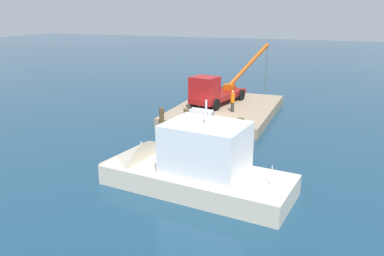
# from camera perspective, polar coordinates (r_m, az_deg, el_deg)

# --- Properties ---
(ground) EXTENTS (200.00, 200.00, 0.00)m
(ground) POSITION_cam_1_polar(r_m,az_deg,el_deg) (31.46, 2.72, 0.04)
(ground) COLOR navy
(dock) EXTENTS (12.37, 8.22, 0.81)m
(dock) POSITION_cam_1_polar(r_m,az_deg,el_deg) (35.36, 4.94, 2.56)
(dock) COLOR gray
(dock) RESTS_ON ground
(crane_truck) EXTENTS (9.72, 5.18, 5.09)m
(crane_truck) POSITION_cam_1_polar(r_m,az_deg,el_deg) (35.15, 3.28, 5.44)
(crane_truck) COLOR maroon
(crane_truck) RESTS_ON dock
(dock_worker) EXTENTS (0.34, 0.34, 1.82)m
(dock_worker) POSITION_cam_1_polar(r_m,az_deg,el_deg) (33.10, 5.90, 3.93)
(dock_worker) COLOR #303030
(dock_worker) RESTS_ON dock
(salvaged_car) EXTENTS (4.51, 2.62, 2.53)m
(salvaged_car) POSITION_cam_1_polar(r_m,az_deg,el_deg) (29.15, -0.18, 0.07)
(salvaged_car) COLOR #99999E
(salvaged_car) RESTS_ON ground
(moored_yacht) EXTENTS (5.28, 12.03, 6.62)m
(moored_yacht) POSITION_cam_1_polar(r_m,az_deg,el_deg) (21.42, -3.05, -6.47)
(moored_yacht) COLOR beige
(moored_yacht) RESTS_ON ground
(piling_near) EXTENTS (0.35, 0.35, 1.88)m
(piling_near) POSITION_cam_1_polar(r_m,az_deg,el_deg) (30.26, -4.40, 1.18)
(piling_near) COLOR brown
(piling_near) RESTS_ON ground
(piling_mid) EXTENTS (0.40, 0.40, 2.02)m
(piling_mid) POSITION_cam_1_polar(r_m,az_deg,el_deg) (29.39, -0.83, 0.90)
(piling_mid) COLOR brown
(piling_mid) RESTS_ON ground
(piling_far) EXTENTS (0.30, 0.30, 1.25)m
(piling_far) POSITION_cam_1_polar(r_m,az_deg,el_deg) (28.96, 3.18, -0.16)
(piling_far) COLOR brown
(piling_far) RESTS_ON ground
(piling_end) EXTENTS (0.44, 0.44, 1.64)m
(piling_end) POSITION_cam_1_polar(r_m,az_deg,el_deg) (28.41, 7.06, -0.19)
(piling_end) COLOR #4D4D1F
(piling_end) RESTS_ON ground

